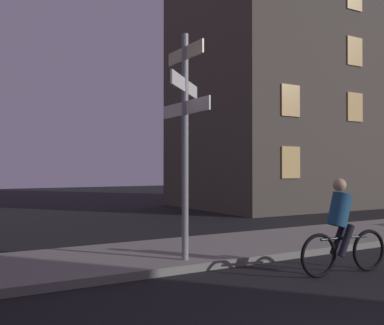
# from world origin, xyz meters

# --- Properties ---
(sidewalk_kerb) EXTENTS (40.00, 2.77, 0.14)m
(sidewalk_kerb) POSITION_xyz_m (0.00, 6.10, 0.07)
(sidewalk_kerb) COLOR gray
(sidewalk_kerb) RESTS_ON ground_plane
(signpost) EXTENTS (1.22, 1.64, 4.06)m
(signpost) POSITION_xyz_m (0.51, 5.13, 2.57)
(signpost) COLOR gray
(signpost) RESTS_ON sidewalk_kerb
(cyclist) EXTENTS (1.82, 0.36, 1.61)m
(cyclist) POSITION_xyz_m (2.51, 3.33, 0.75)
(cyclist) COLOR black
(cyclist) RESTS_ON ground_plane
(building_right_block) EXTENTS (10.79, 7.04, 14.70)m
(building_right_block) POSITION_xyz_m (11.93, 14.32, 7.35)
(building_right_block) COLOR #4C443D
(building_right_block) RESTS_ON ground_plane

